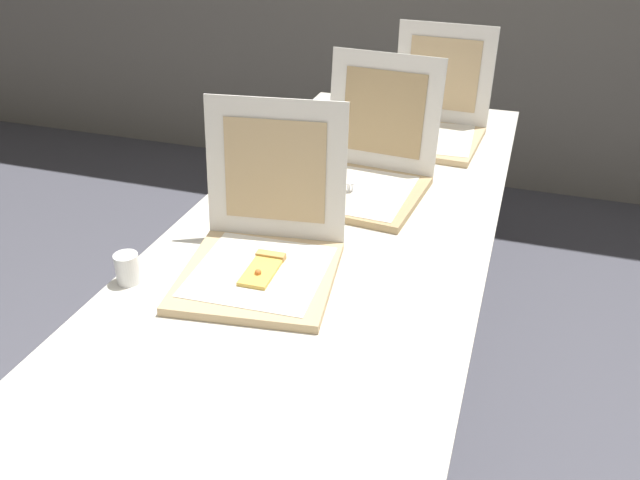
{
  "coord_description": "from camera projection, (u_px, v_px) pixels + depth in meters",
  "views": [
    {
      "loc": [
        0.46,
        -0.85,
        1.59
      ],
      "look_at": [
        0.02,
        0.47,
        0.79
      ],
      "focal_mm": 36.24,
      "sensor_mm": 36.0,
      "label": 1
    }
  ],
  "objects": [
    {
      "name": "cup_white_mid",
      "position": [
        242.0,
        195.0,
        1.88
      ],
      "size": [
        0.06,
        0.06,
        0.07
      ],
      "primitive_type": "cylinder",
      "color": "white",
      "rests_on": "table"
    },
    {
      "name": "pizza_box_front",
      "position": [
        262.0,
        251.0,
        1.57
      ],
      "size": [
        0.42,
        0.46,
        0.38
      ],
      "rotation": [
        0.0,
        0.0,
        0.14
      ],
      "color": "tan",
      "rests_on": "table"
    },
    {
      "name": "pizza_box_back",
      "position": [
        431.0,
        124.0,
        2.35
      ],
      "size": [
        0.39,
        0.41,
        0.38
      ],
      "rotation": [
        0.0,
        0.0,
        -0.06
      ],
      "color": "tan",
      "rests_on": "table"
    },
    {
      "name": "cup_white_near_left",
      "position": [
        128.0,
        268.0,
        1.54
      ],
      "size": [
        0.06,
        0.06,
        0.07
      ],
      "primitive_type": "cylinder",
      "color": "white",
      "rests_on": "table"
    },
    {
      "name": "table",
      "position": [
        333.0,
        241.0,
        1.81
      ],
      "size": [
        0.86,
        2.37,
        0.73
      ],
      "color": "silver",
      "rests_on": "ground"
    },
    {
      "name": "pizza_box_middle",
      "position": [
        364.0,
        174.0,
        1.97
      ],
      "size": [
        0.4,
        0.44,
        0.38
      ],
      "rotation": [
        0.0,
        0.0,
        -0.09
      ],
      "color": "tan",
      "rests_on": "table"
    },
    {
      "name": "cup_white_far",
      "position": [
        300.0,
        155.0,
        2.15
      ],
      "size": [
        0.06,
        0.06,
        0.07
      ],
      "primitive_type": "cylinder",
      "color": "white",
      "rests_on": "table"
    }
  ]
}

